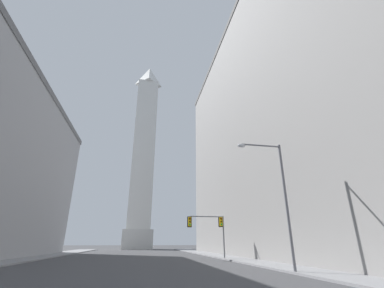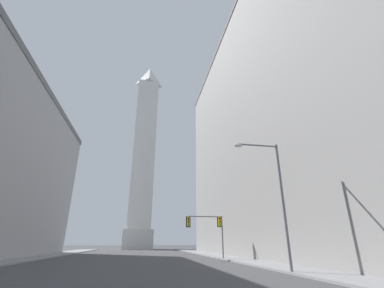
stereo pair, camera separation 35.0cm
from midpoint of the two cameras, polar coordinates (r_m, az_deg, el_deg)
sidewalk_right at (r=34.16m, az=11.46°, el=-23.81°), size 5.00×98.97×0.15m
building_right at (r=47.70m, az=22.77°, el=3.02°), size 25.09×57.58×40.10m
obelisk at (r=89.52m, az=-10.75°, el=-1.46°), size 8.90×8.90×65.45m
traffic_light_mid_right at (r=34.28m, az=3.94°, el=-17.69°), size 4.86×0.50×5.16m
street_lamp at (r=20.20m, az=18.09°, el=-9.60°), size 3.56×0.36×9.17m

